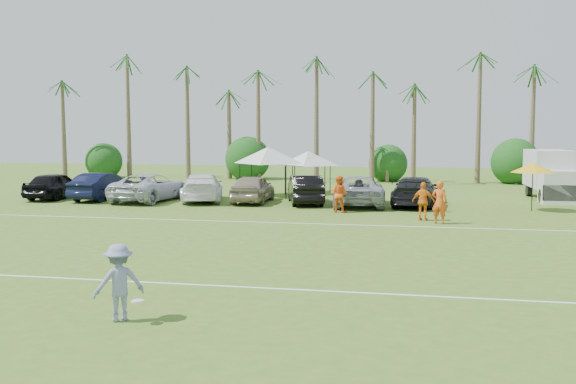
# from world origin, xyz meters

# --- Properties ---
(ground) EXTENTS (120.00, 120.00, 0.00)m
(ground) POSITION_xyz_m (0.00, 0.00, 0.00)
(ground) COLOR #45671F
(ground) RESTS_ON ground
(field_lines) EXTENTS (80.00, 12.10, 0.01)m
(field_lines) POSITION_xyz_m (0.00, 8.00, 0.01)
(field_lines) COLOR white
(field_lines) RESTS_ON ground
(palm_tree_0) EXTENTS (2.40, 2.40, 8.90)m
(palm_tree_0) POSITION_xyz_m (-22.00, 38.00, 7.48)
(palm_tree_0) COLOR brown
(palm_tree_0) RESTS_ON ground
(palm_tree_1) EXTENTS (2.40, 2.40, 9.90)m
(palm_tree_1) POSITION_xyz_m (-17.00, 38.00, 8.35)
(palm_tree_1) COLOR brown
(palm_tree_1) RESTS_ON ground
(palm_tree_2) EXTENTS (2.40, 2.40, 10.90)m
(palm_tree_2) POSITION_xyz_m (-12.00, 38.00, 9.21)
(palm_tree_2) COLOR brown
(palm_tree_2) RESTS_ON ground
(palm_tree_3) EXTENTS (2.40, 2.40, 11.90)m
(palm_tree_3) POSITION_xyz_m (-8.00, 38.00, 10.06)
(palm_tree_3) COLOR brown
(palm_tree_3) RESTS_ON ground
(palm_tree_4) EXTENTS (2.40, 2.40, 8.90)m
(palm_tree_4) POSITION_xyz_m (-4.00, 38.00, 7.48)
(palm_tree_4) COLOR brown
(palm_tree_4) RESTS_ON ground
(palm_tree_5) EXTENTS (2.40, 2.40, 9.90)m
(palm_tree_5) POSITION_xyz_m (0.00, 38.00, 8.35)
(palm_tree_5) COLOR brown
(palm_tree_5) RESTS_ON ground
(palm_tree_6) EXTENTS (2.40, 2.40, 10.90)m
(palm_tree_6) POSITION_xyz_m (4.00, 38.00, 9.21)
(palm_tree_6) COLOR brown
(palm_tree_6) RESTS_ON ground
(palm_tree_7) EXTENTS (2.40, 2.40, 11.90)m
(palm_tree_7) POSITION_xyz_m (8.00, 38.00, 10.06)
(palm_tree_7) COLOR brown
(palm_tree_7) RESTS_ON ground
(palm_tree_8) EXTENTS (2.40, 2.40, 8.90)m
(palm_tree_8) POSITION_xyz_m (13.00, 38.00, 7.48)
(palm_tree_8) COLOR brown
(palm_tree_8) RESTS_ON ground
(palm_tree_9) EXTENTS (2.40, 2.40, 9.90)m
(palm_tree_9) POSITION_xyz_m (18.00, 38.00, 8.35)
(palm_tree_9) COLOR brown
(palm_tree_9) RESTS_ON ground
(bush_tree_0) EXTENTS (4.00, 4.00, 4.00)m
(bush_tree_0) POSITION_xyz_m (-19.00, 39.00, 1.80)
(bush_tree_0) COLOR brown
(bush_tree_0) RESTS_ON ground
(bush_tree_1) EXTENTS (4.00, 4.00, 4.00)m
(bush_tree_1) POSITION_xyz_m (-6.00, 39.00, 1.80)
(bush_tree_1) COLOR brown
(bush_tree_1) RESTS_ON ground
(bush_tree_2) EXTENTS (4.00, 4.00, 4.00)m
(bush_tree_2) POSITION_xyz_m (6.00, 39.00, 1.80)
(bush_tree_2) COLOR brown
(bush_tree_2) RESTS_ON ground
(bush_tree_3) EXTENTS (4.00, 4.00, 4.00)m
(bush_tree_3) POSITION_xyz_m (16.00, 39.00, 1.80)
(bush_tree_3) COLOR brown
(bush_tree_3) RESTS_ON ground
(sideline_player_a) EXTENTS (0.83, 0.68, 1.97)m
(sideline_player_a) POSITION_xyz_m (9.31, 15.16, 0.98)
(sideline_player_a) COLOR orange
(sideline_player_a) RESTS_ON ground
(sideline_player_b) EXTENTS (1.06, 0.91, 1.89)m
(sideline_player_b) POSITION_xyz_m (4.36, 18.30, 0.94)
(sideline_player_b) COLOR orange
(sideline_player_b) RESTS_ON ground
(sideline_player_c) EXTENTS (1.14, 0.71, 1.81)m
(sideline_player_c) POSITION_xyz_m (8.61, 16.04, 0.91)
(sideline_player_c) COLOR orange
(sideline_player_c) RESTS_ON ground
(box_truck) EXTENTS (2.39, 5.89, 3.00)m
(box_truck) POSITION_xyz_m (16.35, 26.87, 1.61)
(box_truck) COLOR silver
(box_truck) RESTS_ON ground
(canopy_tent_left) EXTENTS (4.54, 4.54, 3.68)m
(canopy_tent_left) POSITION_xyz_m (-1.11, 25.78, 3.15)
(canopy_tent_left) COLOR black
(canopy_tent_left) RESTS_ON ground
(canopy_tent_right) EXTENTS (4.07, 4.07, 3.30)m
(canopy_tent_right) POSITION_xyz_m (1.17, 27.87, 2.82)
(canopy_tent_right) COLOR black
(canopy_tent_right) RESTS_ON ground
(market_umbrella) EXTENTS (2.28, 2.28, 2.54)m
(market_umbrella) POSITION_xyz_m (14.24, 20.81, 2.28)
(market_umbrella) COLOR black
(market_umbrella) RESTS_ON ground
(frisbee_player) EXTENTS (1.30, 1.19, 1.73)m
(frisbee_player) POSITION_xyz_m (1.76, -1.46, 0.87)
(frisbee_player) COLOR #7D87B1
(frisbee_player) RESTS_ON ground
(parked_car_0) EXTENTS (1.99, 4.87, 1.65)m
(parked_car_0) POSITION_xyz_m (-13.60, 21.45, 0.83)
(parked_car_0) COLOR black
(parked_car_0) RESTS_ON ground
(parked_car_1) EXTENTS (2.12, 5.14, 1.65)m
(parked_car_1) POSITION_xyz_m (-10.48, 21.47, 0.83)
(parked_car_1) COLOR black
(parked_car_1) RESTS_ON ground
(parked_car_2) EXTENTS (3.27, 6.17, 1.65)m
(parked_car_2) POSITION_xyz_m (-7.36, 21.35, 0.83)
(parked_car_2) COLOR silver
(parked_car_2) RESTS_ON ground
(parked_car_3) EXTENTS (3.76, 6.11, 1.65)m
(parked_car_3) POSITION_xyz_m (-4.24, 21.91, 0.83)
(parked_car_3) COLOR white
(parked_car_3) RESTS_ON ground
(parked_car_4) EXTENTS (2.09, 4.91, 1.65)m
(parked_car_4) POSITION_xyz_m (-1.12, 21.84, 0.83)
(parked_car_4) COLOR gray
(parked_car_4) RESTS_ON ground
(parked_car_5) EXTENTS (2.99, 5.30, 1.65)m
(parked_car_5) POSITION_xyz_m (1.99, 21.86, 0.83)
(parked_car_5) COLOR black
(parked_car_5) RESTS_ON ground
(parked_car_6) EXTENTS (3.25, 6.17, 1.65)m
(parked_car_6) POSITION_xyz_m (5.11, 21.55, 0.83)
(parked_car_6) COLOR #9FA3AC
(parked_car_6) RESTS_ON ground
(parked_car_7) EXTENTS (2.80, 5.88, 1.65)m
(parked_car_7) POSITION_xyz_m (8.23, 21.93, 0.83)
(parked_car_7) COLOR black
(parked_car_7) RESTS_ON ground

